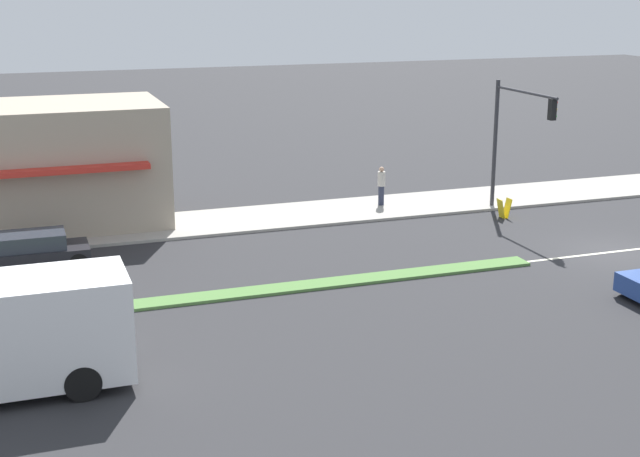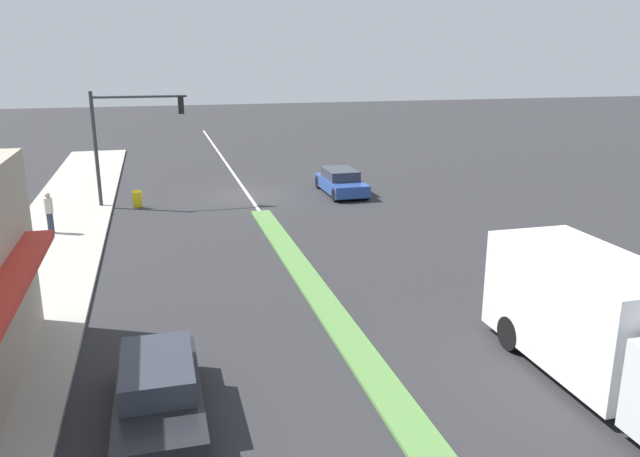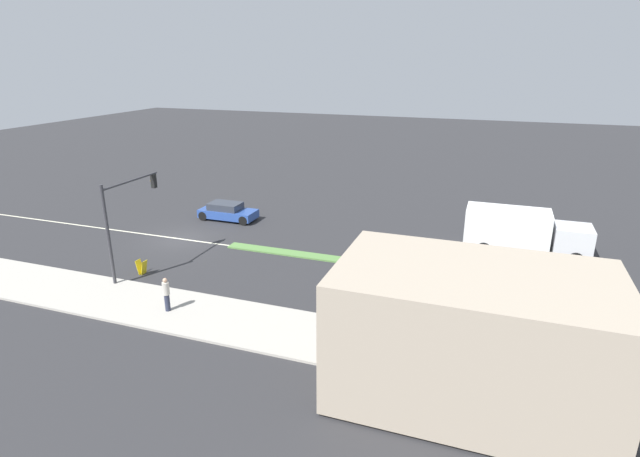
% 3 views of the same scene
% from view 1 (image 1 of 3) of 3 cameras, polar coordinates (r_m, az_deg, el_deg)
% --- Properties ---
extents(ground_plane, '(160.00, 160.00, 0.00)m').
position_cam_1_polar(ground_plane, '(28.47, -11.86, -4.95)').
color(ground_plane, '#2B2B2D').
extents(sidewalk_right, '(4.00, 73.00, 0.12)m').
position_cam_1_polar(sidewalk_right, '(36.96, -14.55, -0.28)').
color(sidewalk_right, '#A8A399').
rests_on(sidewalk_right, ground).
extents(lane_marking_center, '(0.16, 60.00, 0.01)m').
position_cam_1_polar(lane_marking_center, '(35.32, 18.41, -1.40)').
color(lane_marking_center, beige).
rests_on(lane_marking_center, ground).
extents(building_corner_store, '(6.43, 9.60, 4.94)m').
position_cam_1_polar(building_corner_store, '(38.25, -17.28, 3.94)').
color(building_corner_store, tan).
rests_on(building_corner_store, sidewalk_right).
extents(traffic_signal_main, '(4.59, 0.34, 5.60)m').
position_cam_1_polar(traffic_signal_main, '(38.86, 12.28, 6.42)').
color(traffic_signal_main, '#333338').
rests_on(traffic_signal_main, sidewalk_right).
extents(pedestrian, '(0.34, 0.34, 1.75)m').
position_cam_1_polar(pedestrian, '(39.96, 3.95, 2.80)').
color(pedestrian, '#282D42').
rests_on(pedestrian, sidewalk_right).
extents(warning_aframe_sign, '(0.45, 0.53, 0.84)m').
position_cam_1_polar(warning_aframe_sign, '(39.03, 11.69, 1.28)').
color(warning_aframe_sign, yellow).
rests_on(warning_aframe_sign, ground).
extents(sedan_dark, '(1.76, 4.48, 1.34)m').
position_cam_1_polar(sedan_dark, '(32.85, -18.36, -1.48)').
color(sedan_dark, black).
rests_on(sedan_dark, ground).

